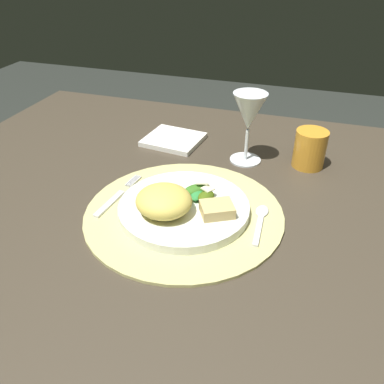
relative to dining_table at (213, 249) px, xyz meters
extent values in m
cube|color=#3B3226|center=(0.00, 0.00, 0.11)|extent=(1.38, 1.00, 0.03)
cylinder|color=#363426|center=(-0.61, 0.42, -0.25)|extent=(0.08, 0.08, 0.68)
cylinder|color=tan|center=(-0.05, -0.05, 0.12)|extent=(0.38, 0.38, 0.01)
cylinder|color=silver|center=(-0.05, -0.05, 0.14)|extent=(0.25, 0.25, 0.02)
ellipsoid|color=#D5BD54|center=(-0.07, -0.09, 0.17)|extent=(0.13, 0.13, 0.05)
ellipsoid|color=#297B37|center=(-0.03, -0.02, 0.15)|extent=(0.03, 0.06, 0.01)
ellipsoid|color=#415911|center=(-0.01, -0.03, 0.16)|extent=(0.04, 0.04, 0.02)
ellipsoid|color=#34681F|center=(-0.04, -0.02, 0.15)|extent=(0.06, 0.06, 0.02)
cube|color=beige|center=(-0.02, -0.01, 0.17)|extent=(0.03, 0.02, 0.00)
cube|color=beige|center=(-0.01, -0.02, 0.17)|extent=(0.03, 0.03, 0.01)
cube|color=tan|center=(0.02, -0.06, 0.16)|extent=(0.07, 0.07, 0.02)
cube|color=silver|center=(-0.19, -0.08, 0.13)|extent=(0.02, 0.09, 0.00)
cube|color=silver|center=(-0.19, 0.02, 0.13)|extent=(0.01, 0.05, 0.00)
cube|color=silver|center=(-0.19, 0.02, 0.13)|extent=(0.01, 0.05, 0.00)
cube|color=silver|center=(-0.18, 0.02, 0.13)|extent=(0.01, 0.05, 0.00)
cube|color=silver|center=(-0.18, 0.01, 0.13)|extent=(0.01, 0.05, 0.00)
cube|color=silver|center=(0.10, -0.07, 0.13)|extent=(0.01, 0.09, 0.00)
ellipsoid|color=silver|center=(0.10, -0.01, 0.13)|extent=(0.02, 0.04, 0.01)
cube|color=white|center=(-0.17, 0.24, 0.13)|extent=(0.15, 0.14, 0.01)
cylinder|color=silver|center=(0.02, 0.20, 0.12)|extent=(0.07, 0.07, 0.00)
cylinder|color=silver|center=(0.02, 0.20, 0.16)|extent=(0.01, 0.01, 0.08)
cone|color=silver|center=(0.02, 0.20, 0.24)|extent=(0.08, 0.08, 0.09)
cylinder|color=orange|center=(0.16, 0.22, 0.16)|extent=(0.07, 0.07, 0.09)
camera|label=1|loc=(0.16, -0.63, 0.57)|focal=36.94mm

